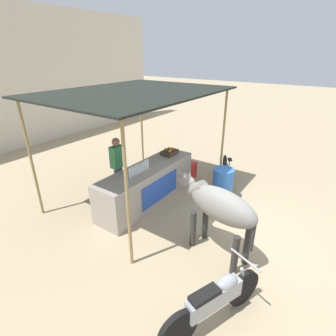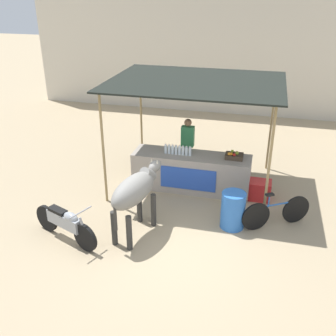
% 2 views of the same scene
% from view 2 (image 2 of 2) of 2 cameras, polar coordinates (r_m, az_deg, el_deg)
% --- Properties ---
extents(ground_plane, '(60.00, 60.00, 0.00)m').
position_cam_2_polar(ground_plane, '(8.55, 0.37, -9.81)').
color(ground_plane, tan).
extents(building_wall_far, '(16.00, 0.50, 5.26)m').
position_cam_2_polar(building_wall_far, '(16.16, 8.61, 17.09)').
color(building_wall_far, beige).
rests_on(building_wall_far, ground).
extents(stall_counter, '(3.00, 0.82, 0.96)m').
position_cam_2_polar(stall_counter, '(10.15, 3.37, -0.58)').
color(stall_counter, '#9E9389').
rests_on(stall_counter, ground).
extents(stall_awning, '(4.20, 3.20, 2.77)m').
position_cam_2_polar(stall_awning, '(9.69, 4.06, 11.83)').
color(stall_awning, black).
rests_on(stall_awning, ground).
extents(water_bottle_row, '(0.70, 0.07, 0.25)m').
position_cam_2_polar(water_bottle_row, '(9.93, 1.42, 2.61)').
color(water_bottle_row, silver).
rests_on(water_bottle_row, stall_counter).
extents(fruit_crate, '(0.44, 0.32, 0.18)m').
position_cam_2_polar(fruit_crate, '(9.84, 9.57, 1.77)').
color(fruit_crate, '#3F3326').
rests_on(fruit_crate, stall_counter).
extents(vendor_behind_counter, '(0.34, 0.22, 1.65)m').
position_cam_2_polar(vendor_behind_counter, '(10.72, 2.84, 3.07)').
color(vendor_behind_counter, '#383842').
rests_on(vendor_behind_counter, ground).
extents(cooler_box, '(0.60, 0.44, 0.48)m').
position_cam_2_polar(cooler_box, '(10.04, 12.99, -3.11)').
color(cooler_box, red).
rests_on(cooler_box, ground).
extents(water_barrel, '(0.53, 0.53, 0.85)m').
position_cam_2_polar(water_barrel, '(8.73, 9.40, -6.06)').
color(water_barrel, blue).
rests_on(water_barrel, ground).
extents(cow, '(0.83, 1.85, 1.44)m').
position_cam_2_polar(cow, '(8.13, -4.80, -3.33)').
color(cow, gray).
rests_on(cow, ground).
extents(motorcycle_parked, '(1.70, 0.84, 0.90)m').
position_cam_2_polar(motorcycle_parked, '(8.46, -14.68, -7.69)').
color(motorcycle_parked, black).
rests_on(motorcycle_parked, ground).
extents(bicycle_leaning, '(1.44, 0.90, 0.85)m').
position_cam_2_polar(bicycle_leaning, '(8.99, 15.39, -6.22)').
color(bicycle_leaning, black).
rests_on(bicycle_leaning, ground).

